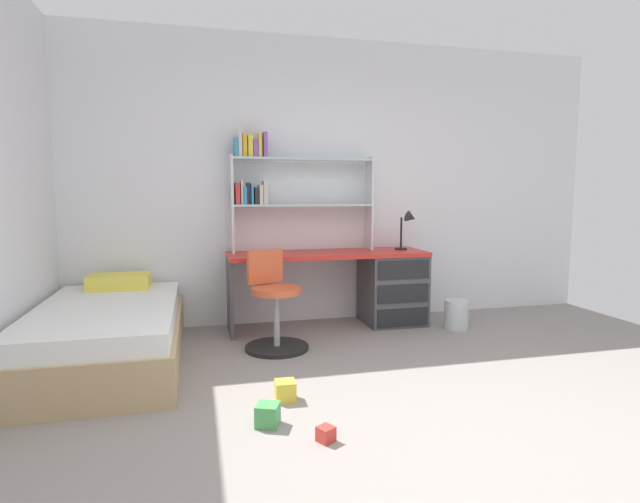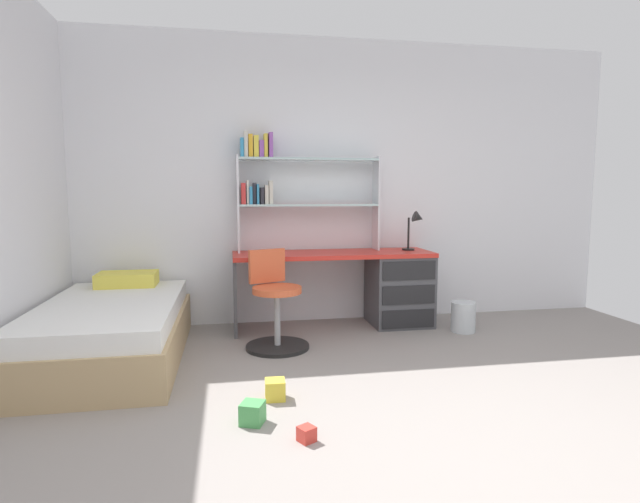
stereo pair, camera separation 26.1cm
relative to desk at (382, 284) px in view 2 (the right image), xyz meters
The scene contains 11 objects.
ground_plane 2.52m from the desk, 100.53° to the right, with size 5.83×6.49×0.02m, color gray.
room_shell 2.30m from the desk, 147.01° to the right, with size 5.83×6.49×2.75m.
desk is the anchor object (origin of this frame).
bookshelf_hutch 1.34m from the desk, 169.92° to the left, with size 1.35×0.22×1.11m.
desk_lamp 0.66m from the desk, ahead, with size 0.20×0.17×0.38m.
swivel_chair 1.21m from the desk, 153.23° to the right, with size 0.52×0.52×0.80m.
bed_platform 2.43m from the desk, 164.90° to the right, with size 1.03×1.85×0.57m.
waste_bin 0.80m from the desk, 29.54° to the right, with size 0.22×0.22×0.28m, color silver.
toy_block_yellow_0 2.01m from the desk, 126.58° to the right, with size 0.12×0.12×0.12m, color gold.
toy_block_green_1 2.34m from the desk, 125.07° to the right, with size 0.12×0.12×0.12m, color #479E51.
toy_block_red_2 2.42m from the desk, 116.44° to the right, with size 0.08×0.08×0.08m, color red.
Camera 2 is at (-0.98, -2.11, 1.27)m, focal length 28.05 mm.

